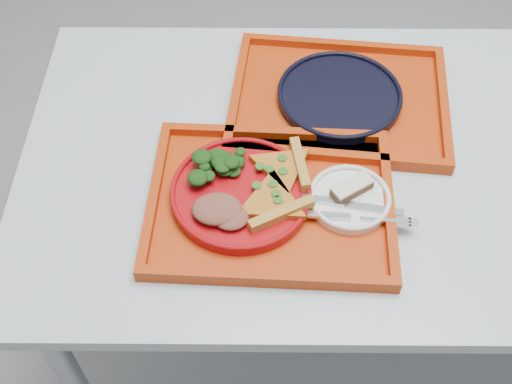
% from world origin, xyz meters
% --- Properties ---
extents(ground, '(10.00, 10.00, 0.00)m').
position_xyz_m(ground, '(0.00, 0.00, 0.00)').
color(ground, '#93979B').
rests_on(ground, ground).
extents(table, '(1.60, 0.80, 0.75)m').
position_xyz_m(table, '(0.00, 0.00, 0.68)').
color(table, '#A8B3BD').
rests_on(table, ground).
extents(tray_main, '(0.47, 0.37, 0.01)m').
position_xyz_m(tray_main, '(-0.30, -0.12, 0.76)').
color(tray_main, '#A92F08').
rests_on(tray_main, table).
extents(tray_far, '(0.48, 0.39, 0.01)m').
position_xyz_m(tray_far, '(-0.16, 0.15, 0.76)').
color(tray_far, '#A92F08').
rests_on(tray_far, table).
extents(dinner_plate, '(0.26, 0.26, 0.02)m').
position_xyz_m(dinner_plate, '(-0.36, -0.11, 0.77)').
color(dinner_plate, '#A00A0E').
rests_on(dinner_plate, tray_main).
extents(side_plate, '(0.15, 0.15, 0.01)m').
position_xyz_m(side_plate, '(-0.16, -0.12, 0.77)').
color(side_plate, white).
rests_on(side_plate, tray_main).
extents(navy_plate, '(0.26, 0.26, 0.02)m').
position_xyz_m(navy_plate, '(-0.16, 0.15, 0.77)').
color(navy_plate, black).
rests_on(navy_plate, tray_far).
extents(pizza_slice_a, '(0.18, 0.19, 0.02)m').
position_xyz_m(pizza_slice_a, '(-0.30, -0.14, 0.79)').
color(pizza_slice_a, gold).
rests_on(pizza_slice_a, dinner_plate).
extents(pizza_slice_b, '(0.15, 0.14, 0.02)m').
position_xyz_m(pizza_slice_b, '(-0.28, -0.06, 0.79)').
color(pizza_slice_b, gold).
rests_on(pizza_slice_b, dinner_plate).
extents(salad_heap, '(0.09, 0.08, 0.04)m').
position_xyz_m(salad_heap, '(-0.40, -0.06, 0.80)').
color(salad_heap, black).
rests_on(salad_heap, dinner_plate).
extents(meat_portion, '(0.09, 0.07, 0.03)m').
position_xyz_m(meat_portion, '(-0.40, -0.16, 0.79)').
color(meat_portion, brown).
rests_on(meat_portion, dinner_plate).
extents(dessert_bar, '(0.08, 0.07, 0.02)m').
position_xyz_m(dessert_bar, '(-0.16, -0.11, 0.79)').
color(dessert_bar, '#4D2C19').
rests_on(dessert_bar, side_plate).
extents(knife, '(0.18, 0.05, 0.01)m').
position_xyz_m(knife, '(-0.16, -0.14, 0.78)').
color(knife, silver).
rests_on(knife, side_plate).
extents(fork, '(0.19, 0.04, 0.01)m').
position_xyz_m(fork, '(-0.15, -0.17, 0.78)').
color(fork, silver).
rests_on(fork, side_plate).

